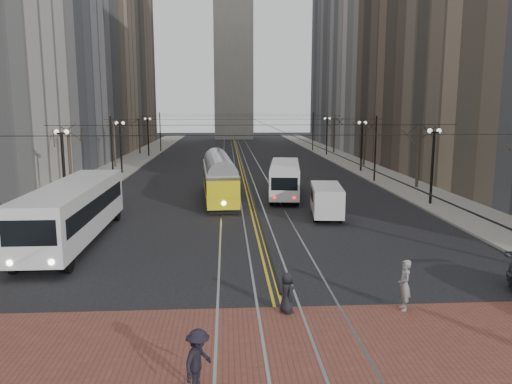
{
  "coord_description": "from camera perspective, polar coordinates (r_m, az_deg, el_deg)",
  "views": [
    {
      "loc": [
        -1.92,
        -18.72,
        7.45
      ],
      "look_at": [
        -0.35,
        7.35,
        3.0
      ],
      "focal_mm": 35.0,
      "sensor_mm": 36.0,
      "label": 1
    }
  ],
  "objects": [
    {
      "name": "sedan_silver",
      "position": [
        57.51,
        2.49,
        2.9
      ],
      "size": [
        1.53,
        4.13,
        1.35
      ],
      "primitive_type": "imported",
      "rotation": [
        0.0,
        0.0,
        0.02
      ],
      "color": "#979A9E",
      "rests_on": "ground"
    },
    {
      "name": "street_trees",
      "position": [
        54.2,
        -1.4,
        4.75
      ],
      "size": [
        31.68,
        53.28,
        5.6
      ],
      "color": "#382D23",
      "rests_on": "ground"
    },
    {
      "name": "cargo_van",
      "position": [
        34.19,
        8.06,
        -1.12
      ],
      "size": [
        2.49,
        5.18,
        2.21
      ],
      "primitive_type": "cube",
      "rotation": [
        0.0,
        0.0,
        -0.12
      ],
      "color": "silver",
      "rests_on": "ground"
    },
    {
      "name": "ground",
      "position": [
        20.24,
        2.29,
        -11.94
      ],
      "size": [
        260.0,
        260.0,
        0.0
      ],
      "primitive_type": "plane",
      "color": "black",
      "rests_on": "ground"
    },
    {
      "name": "building_right_far",
      "position": [
        108.97,
        11.62,
        16.1
      ],
      "size": [
        16.0,
        20.0,
        40.0
      ],
      "primitive_type": "cube",
      "color": "slate",
      "rests_on": "ground"
    },
    {
      "name": "streetcar_rails",
      "position": [
        64.18,
        -1.71,
        3.01
      ],
      "size": [
        4.8,
        130.0,
        0.02
      ],
      "primitive_type": "cube",
      "color": "gray",
      "rests_on": "ground"
    },
    {
      "name": "sedan_grey",
      "position": [
        51.72,
        3.16,
        2.16
      ],
      "size": [
        1.7,
        4.11,
        1.39
      ],
      "primitive_type": "imported",
      "rotation": [
        0.0,
        0.0,
        0.01
      ],
      "color": "#3A3C41",
      "rests_on": "ground"
    },
    {
      "name": "centre_lines",
      "position": [
        64.18,
        -1.71,
        3.01
      ],
      "size": [
        0.42,
        130.0,
        0.01
      ],
      "primitive_type": "cube",
      "color": "gold",
      "rests_on": "ground"
    },
    {
      "name": "lamp_posts",
      "position": [
        47.73,
        -1.12,
        4.08
      ],
      "size": [
        27.6,
        57.2,
        5.6
      ],
      "color": "black",
      "rests_on": "ground"
    },
    {
      "name": "crosswalk_band",
      "position": [
        16.6,
        3.73,
        -16.99
      ],
      "size": [
        25.0,
        6.0,
        0.01
      ],
      "primitive_type": "cube",
      "color": "brown",
      "rests_on": "ground"
    },
    {
      "name": "pedestrian_b",
      "position": [
        19.52,
        16.61,
        -10.14
      ],
      "size": [
        0.52,
        0.74,
        1.91
      ],
      "primitive_type": "imported",
      "rotation": [
        0.0,
        0.0,
        4.61
      ],
      "color": "gray",
      "rests_on": "crosswalk_band"
    },
    {
      "name": "streetcar",
      "position": [
        40.54,
        -4.22,
        1.16
      ],
      "size": [
        3.07,
        12.54,
        2.93
      ],
      "primitive_type": "cube",
      "rotation": [
        0.0,
        0.0,
        0.06
      ],
      "color": "yellow",
      "rests_on": "ground"
    },
    {
      "name": "pedestrian_d",
      "position": [
        13.89,
        -6.63,
        -18.62
      ],
      "size": [
        1.09,
        1.29,
        1.74
      ],
      "primitive_type": "imported",
      "rotation": [
        0.0,
        0.0,
        1.09
      ],
      "color": "black",
      "rests_on": "crosswalk_band"
    },
    {
      "name": "sidewalk_right",
      "position": [
        66.34,
        11.38,
        3.1
      ],
      "size": [
        5.0,
        140.0,
        0.15
      ],
      "primitive_type": "cube",
      "color": "gray",
      "rests_on": "ground"
    },
    {
      "name": "transit_bus",
      "position": [
        29.42,
        -20.07,
        -2.33
      ],
      "size": [
        2.81,
        13.07,
        3.26
      ],
      "primitive_type": "cube",
      "rotation": [
        0.0,
        0.0,
        0.01
      ],
      "color": "silver",
      "rests_on": "ground"
    },
    {
      "name": "pedestrian_a",
      "position": [
        18.59,
        3.55,
        -11.39
      ],
      "size": [
        0.72,
        0.87,
        1.53
      ],
      "primitive_type": "imported",
      "rotation": [
        0.0,
        0.0,
        1.94
      ],
      "color": "black",
      "rests_on": "crosswalk_band"
    },
    {
      "name": "rear_bus",
      "position": [
        42.19,
        3.31,
        1.38
      ],
      "size": [
        3.58,
        10.76,
        2.75
      ],
      "primitive_type": "cube",
      "rotation": [
        0.0,
        0.0,
        -0.12
      ],
      "color": "silver",
      "rests_on": "ground"
    },
    {
      "name": "sidewalk_left",
      "position": [
        65.46,
        -14.96,
        2.88
      ],
      "size": [
        5.0,
        140.0,
        0.15
      ],
      "primitive_type": "cube",
      "color": "gray",
      "rests_on": "ground"
    },
    {
      "name": "building_left_mid",
      "position": [
        69.54,
        -24.32,
        16.74
      ],
      "size": [
        16.0,
        20.0,
        34.0
      ],
      "primitive_type": "cube",
      "color": "slate",
      "rests_on": "ground"
    },
    {
      "name": "building_right_mid",
      "position": [
        70.93,
        20.24,
        16.84
      ],
      "size": [
        16.0,
        20.0,
        34.0
      ],
      "primitive_type": "cube",
      "color": "brown",
      "rests_on": "ground"
    },
    {
      "name": "trolley_wires",
      "position": [
        53.71,
        -1.39,
        5.75
      ],
      "size": [
        25.96,
        120.0,
        6.6
      ],
      "color": "black",
      "rests_on": "ground"
    },
    {
      "name": "building_left_far",
      "position": [
        108.07,
        -16.68,
        15.95
      ],
      "size": [
        16.0,
        20.0,
        40.0
      ],
      "primitive_type": "cube",
      "color": "brown",
      "rests_on": "ground"
    }
  ]
}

